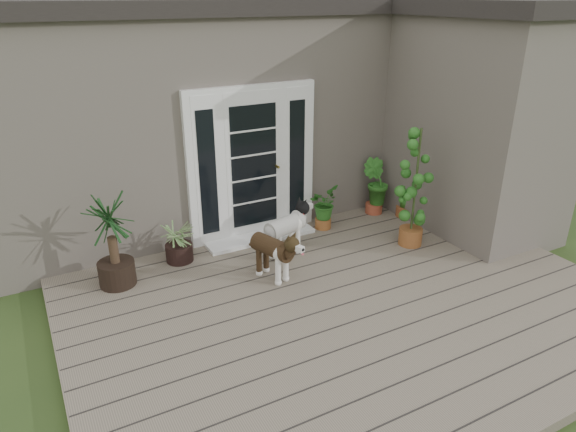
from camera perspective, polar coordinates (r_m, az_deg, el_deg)
name	(u,v)px	position (r m, az deg, el deg)	size (l,w,h in m)	color
deck	(351,306)	(6.08, 6.98, -9.85)	(6.20, 4.60, 0.12)	#6B5B4C
house_main	(212,110)	(9.07, -8.34, 11.54)	(7.40, 4.00, 3.10)	#665E54
roof_main	(206,5)	(8.88, -9.00, 22.01)	(7.60, 4.20, 0.20)	#2D2826
house_wing	(478,130)	(8.10, 20.18, 8.94)	(1.60, 2.40, 3.10)	#665E54
roof_wing	(496,7)	(7.89, 21.94, 20.57)	(1.80, 2.60, 0.20)	#2D2826
door_unit	(253,163)	(7.24, -3.91, 5.81)	(1.90, 0.14, 2.15)	white
door_step	(261,237)	(7.46, -3.05, -2.31)	(1.60, 0.40, 0.05)	white
brindle_dog	(272,256)	(6.33, -1.75, -4.39)	(0.32, 0.74, 0.62)	#402B17
white_dog	(285,234)	(6.85, -0.32, -1.99)	(0.33, 0.76, 0.64)	white
spider_plant	(178,239)	(6.87, -12.02, -2.50)	(0.59, 0.59, 0.63)	#9ABB73
yucca	(112,240)	(6.40, -18.83, -2.50)	(0.83, 0.83, 1.20)	black
herb_a	(323,210)	(7.70, 3.92, 0.63)	(0.45, 0.45, 0.57)	#19591B
herb_b	(375,193)	(8.32, 9.55, 2.49)	(0.44, 0.44, 0.66)	#1F621C
herb_c	(406,201)	(8.32, 12.92, 1.61)	(0.32, 0.32, 0.50)	#1B5E1E
sapling	(415,187)	(7.17, 13.88, 3.16)	(0.51, 0.51, 1.72)	#1B5819
clog_left	(268,240)	(7.33, -2.23, -2.64)	(0.13, 0.28, 0.09)	#16371B
clog_right	(276,240)	(7.31, -1.29, -2.64)	(0.15, 0.31, 0.09)	black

